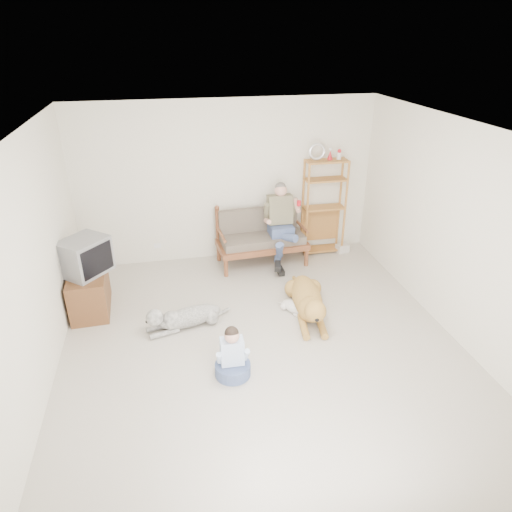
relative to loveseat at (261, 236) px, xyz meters
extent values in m
plane|color=beige|center=(-0.50, -2.38, -0.49)|extent=(5.50, 5.50, 0.00)
plane|color=white|center=(-0.50, -2.38, 2.21)|extent=(5.50, 5.50, 0.00)
plane|color=silver|center=(-0.50, 0.37, 0.86)|extent=(5.00, 0.00, 5.00)
plane|color=silver|center=(-0.50, -5.13, 0.86)|extent=(5.00, 0.00, 5.00)
plane|color=silver|center=(-3.00, -2.38, 0.86)|extent=(0.00, 5.50, 5.50)
plane|color=silver|center=(2.00, -2.38, 0.86)|extent=(0.00, 5.50, 5.50)
cube|color=brown|center=(0.00, -0.07, -0.14)|extent=(1.54, 0.80, 0.10)
cube|color=brown|center=(0.00, -0.07, -0.02)|extent=(1.42, 0.69, 0.13)
cube|color=brown|center=(0.00, 0.17, 0.21)|extent=(1.38, 0.21, 0.45)
cylinder|color=brown|center=(0.00, 0.23, 0.41)|extent=(1.40, 0.14, 0.05)
cylinder|color=brown|center=(-0.70, -0.37, -0.34)|extent=(0.07, 0.07, 0.30)
cylinder|color=brown|center=(-0.70, 0.23, -0.01)|extent=(0.07, 0.07, 0.95)
cylinder|color=brown|center=(0.70, -0.37, -0.34)|extent=(0.07, 0.07, 0.30)
cylinder|color=brown|center=(0.70, 0.23, -0.01)|extent=(0.07, 0.07, 0.95)
cube|color=#4B5F8A|center=(0.31, -0.11, 0.12)|extent=(0.39, 0.37, 0.19)
cube|color=#7E7758|center=(0.31, -0.02, 0.46)|extent=(0.41, 0.28, 0.51)
sphere|color=tan|center=(0.31, -0.04, 0.80)|extent=(0.20, 0.20, 0.20)
sphere|color=#5C5752|center=(0.31, -0.03, 0.84)|extent=(0.18, 0.18, 0.18)
cylinder|color=red|center=(0.57, -0.23, 0.63)|extent=(0.07, 0.07, 0.09)
cube|color=#B47F38|center=(1.16, 0.17, 1.18)|extent=(0.71, 0.29, 0.03)
torus|color=silver|center=(0.97, 0.17, 1.35)|extent=(0.29, 0.05, 0.29)
cone|color=red|center=(1.20, 0.17, 1.28)|extent=(0.09, 0.09, 0.15)
cylinder|color=#B47F38|center=(0.81, 0.04, 0.36)|extent=(0.04, 0.04, 1.69)
cylinder|color=#B47F38|center=(0.81, 0.31, 0.36)|extent=(0.04, 0.04, 1.69)
cylinder|color=#B47F38|center=(1.50, 0.04, 0.36)|extent=(0.04, 0.04, 1.69)
cylinder|color=#B47F38|center=(1.50, 0.31, 0.36)|extent=(0.04, 0.04, 1.69)
cube|color=white|center=(1.53, 0.07, -0.42)|extent=(0.24, 0.20, 0.14)
cube|color=brown|center=(-2.72, -1.00, -0.19)|extent=(0.54, 0.92, 0.60)
cube|color=brown|center=(-2.96, -1.22, -0.19)|extent=(0.04, 0.40, 0.50)
cube|color=brown|center=(-2.96, -0.78, -0.19)|extent=(0.04, 0.40, 0.50)
cube|color=slate|center=(-2.70, -1.00, 0.37)|extent=(0.76, 0.78, 0.51)
cube|color=black|center=(-2.52, -1.16, 0.37)|extent=(0.35, 0.40, 0.40)
cube|color=white|center=(-1.75, 0.36, -0.19)|extent=(0.12, 0.02, 0.08)
ellipsoid|color=#AD7B3C|center=(0.32, -1.61, -0.30)|extent=(0.58, 1.20, 0.36)
sphere|color=#AD7B3C|center=(0.27, -1.95, -0.28)|extent=(0.36, 0.36, 0.36)
sphere|color=#AD7B3C|center=(0.22, -2.24, -0.12)|extent=(0.29, 0.29, 0.29)
ellipsoid|color=#AD7B3C|center=(0.21, -2.37, -0.15)|extent=(0.15, 0.22, 0.11)
cylinder|color=#AD7B3C|center=(0.40, -1.04, -0.41)|extent=(0.15, 0.47, 0.06)
ellipsoid|color=#AD7B3C|center=(0.13, -2.20, -0.12)|extent=(0.08, 0.10, 0.14)
ellipsoid|color=#AD7B3C|center=(0.33, -2.23, -0.12)|extent=(0.08, 0.10, 0.14)
ellipsoid|color=white|center=(-1.36, -1.68, -0.35)|extent=(0.93, 0.52, 0.26)
sphere|color=white|center=(-1.61, -1.75, -0.34)|extent=(0.26, 0.26, 0.26)
sphere|color=white|center=(-1.82, -1.81, -0.22)|extent=(0.23, 0.23, 0.23)
ellipsoid|color=white|center=(-1.92, -1.83, -0.24)|extent=(0.18, 0.14, 0.09)
cylinder|color=white|center=(-0.93, -1.56, -0.43)|extent=(0.31, 0.24, 0.04)
ellipsoid|color=white|center=(-1.82, -1.72, -0.22)|extent=(0.08, 0.07, 0.11)
ellipsoid|color=white|center=(-1.78, -1.88, -0.22)|extent=(0.08, 0.07, 0.11)
ellipsoid|color=silver|center=(0.10, -1.65, -0.41)|extent=(0.33, 0.42, 0.15)
sphere|color=silver|center=(0.16, -1.75, -0.40)|extent=(0.15, 0.15, 0.15)
sphere|color=tan|center=(0.20, -1.83, -0.33)|extent=(0.14, 0.14, 0.14)
ellipsoid|color=tan|center=(0.23, -1.89, -0.35)|extent=(0.10, 0.12, 0.05)
cylinder|color=silver|center=(0.01, -1.48, -0.45)|extent=(0.13, 0.12, 0.02)
cone|color=tan|center=(0.15, -1.85, -0.29)|extent=(0.04, 0.04, 0.05)
cone|color=tan|center=(0.24, -1.80, -0.29)|extent=(0.04, 0.04, 0.05)
torus|color=red|center=(0.19, -1.82, -0.34)|extent=(0.13, 0.13, 0.02)
cylinder|color=#4B5F8A|center=(-0.96, -2.80, -0.41)|extent=(0.42, 0.42, 0.15)
cube|color=#CDE5F6|center=(-0.96, -2.78, -0.16)|extent=(0.27, 0.18, 0.32)
sphere|color=tan|center=(-0.96, -2.80, 0.07)|extent=(0.17, 0.17, 0.17)
sphere|color=black|center=(-0.96, -2.79, 0.10)|extent=(0.16, 0.16, 0.16)
camera|label=1|loc=(-1.55, -6.94, 3.14)|focal=32.00mm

